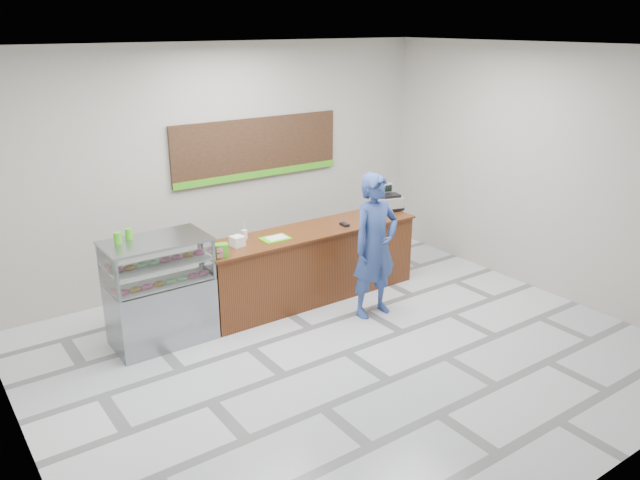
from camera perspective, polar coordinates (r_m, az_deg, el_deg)
floor at (r=7.61m, az=2.43°, el=-10.23°), size 7.00×7.00×0.00m
back_wall at (r=9.39m, az=-8.75°, el=6.81°), size 7.00×0.00×7.00m
ceiling at (r=6.62m, az=2.87°, el=17.13°), size 7.00×7.00×0.00m
sales_counter at (r=8.81m, az=-0.85°, el=-2.20°), size 3.26×0.76×1.03m
display_case at (r=7.81m, az=-14.44°, el=-4.50°), size 1.22×0.72×1.33m
menu_board at (r=9.57m, az=-5.73°, el=8.29°), size 2.80×0.06×0.90m
cash_register at (r=9.59m, az=6.07°, el=3.62°), size 0.48×0.50×0.37m
card_terminal at (r=8.79m, az=2.26°, el=1.42°), size 0.08×0.15×0.04m
serving_tray at (r=8.26m, az=-4.10°, el=0.13°), size 0.38×0.28×0.02m
napkin_box at (r=8.05m, az=-7.57°, el=-0.11°), size 0.18×0.18×0.13m
straw_cup at (r=8.31m, az=-6.92°, el=0.51°), size 0.08×0.08×0.12m
promo_box at (r=7.70m, az=-9.09°, el=-0.95°), size 0.22×0.18×0.17m
donut_decal at (r=9.02m, az=4.14°, el=1.74°), size 0.16×0.16×0.00m
green_cup_left at (r=7.54m, az=-18.01°, el=0.17°), size 0.09×0.09×0.14m
green_cup_right at (r=7.66m, az=-17.09°, el=0.55°), size 0.08×0.08×0.13m
customer at (r=8.21m, az=5.06°, el=-0.53°), size 0.71×0.47×1.94m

